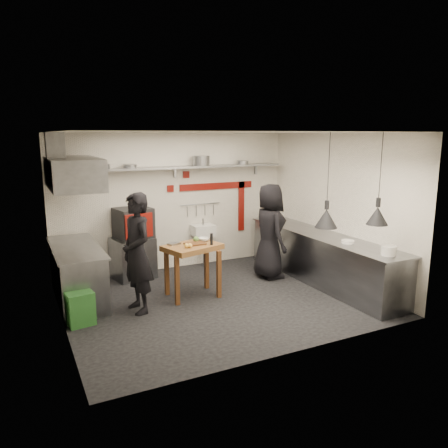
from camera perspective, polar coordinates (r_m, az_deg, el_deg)
name	(u,v)px	position (r m, az deg, el deg)	size (l,w,h in m)	color
floor	(219,299)	(7.57, -0.67, -9.79)	(5.00, 5.00, 0.00)	black
ceiling	(219,132)	(7.05, -0.72, 11.91)	(5.00, 5.00, 0.00)	beige
wall_back	(175,202)	(9.09, -6.41, 2.91)	(5.00, 0.04, 2.80)	silver
wall_front	(293,248)	(5.41, 8.96, -3.12)	(5.00, 0.04, 2.80)	silver
wall_left	(58,234)	(6.53, -20.91, -1.21)	(0.04, 4.20, 2.80)	silver
wall_right	(338,208)	(8.54, 14.62, 2.05)	(0.04, 4.20, 2.80)	silver
red_band_horiz	(217,186)	(9.40, -0.94, 4.98)	(1.70, 0.02, 0.14)	#690E09
red_band_vert	(241,206)	(9.74, 2.27, 2.35)	(0.14, 0.02, 1.10)	#690E09
red_tile_a	(186,175)	(9.10, -4.96, 6.43)	(0.14, 0.02, 0.14)	#690E09
red_tile_b	(170,189)	(9.00, -7.01, 4.61)	(0.14, 0.02, 0.14)	#690E09
back_shelf	(177,167)	(8.85, -6.12, 7.37)	(4.60, 0.34, 0.04)	slate
shelf_bracket_left	(78,176)	(8.54, -18.57, 6.01)	(0.04, 0.06, 0.24)	slate
shelf_bracket_mid	(175,172)	(8.99, -6.44, 6.79)	(0.04, 0.06, 0.24)	slate
shelf_bracket_right	(256,169)	(9.80, 4.15, 7.22)	(0.04, 0.06, 0.24)	slate
pan_far_left	(103,166)	(8.45, -15.56, 7.26)	(0.26, 0.26, 0.09)	slate
pan_mid_left	(130,166)	(8.56, -12.19, 7.41)	(0.26, 0.26, 0.07)	slate
stock_pot	(201,161)	(9.03, -3.00, 8.27)	(0.35, 0.35, 0.20)	slate
pan_right	(243,162)	(9.46, 2.44, 8.06)	(0.25, 0.25, 0.08)	slate
oven_stand	(133,258)	(8.74, -11.81, -4.34)	(0.73, 0.66, 0.80)	slate
combi_oven	(133,223)	(8.60, -11.76, 0.14)	(0.64, 0.60, 0.58)	black
oven_door	(139,226)	(8.30, -11.03, -0.24)	(0.55, 0.03, 0.46)	#690E09
oven_glass	(136,226)	(8.26, -11.44, -0.31)	(0.35, 0.02, 0.34)	black
hand_sink	(203,230)	(9.24, -2.74, -0.80)	(0.46, 0.34, 0.22)	silver
sink_tap	(203,222)	(9.20, -2.75, 0.29)	(0.03, 0.03, 0.14)	slate
sink_drain	(204,251)	(9.31, -2.62, -3.50)	(0.06, 0.06, 0.66)	slate
utensil_rail	(200,204)	(9.27, -3.12, 2.63)	(0.02, 0.02, 0.90)	slate
counter_right	(321,258)	(8.53, 12.51, -4.41)	(0.70, 3.80, 0.90)	slate
counter_right_top	(322,235)	(8.41, 12.65, -1.37)	(0.76, 3.90, 0.03)	slate
plate_stack	(389,251)	(7.21, 20.70, -3.26)	(0.22, 0.22, 0.15)	silver
small_bowl_right	(348,242)	(7.81, 15.88, -2.23)	(0.22, 0.22, 0.05)	silver
counter_left	(77,274)	(7.82, -18.61, -6.24)	(0.70, 1.90, 0.90)	slate
counter_left_top	(75,248)	(7.69, -18.83, -2.93)	(0.76, 2.00, 0.03)	slate
extractor_hood	(73,173)	(7.50, -19.07, 6.29)	(0.78, 1.60, 0.50)	slate
hood_duct	(55,148)	(7.45, -21.20, 9.20)	(0.28, 0.28, 0.50)	slate
green_bin	(79,308)	(6.91, -18.36, -10.34)	(0.38, 0.38, 0.50)	#245D24
prep_table	(193,271)	(7.59, -4.13, -6.10)	(0.92, 0.64, 0.92)	brown
cutting_board	(195,244)	(7.48, -3.80, -2.59)	(0.34, 0.24, 0.03)	#522E15
pepper_mill	(211,239)	(7.42, -1.64, -1.99)	(0.05, 0.05, 0.20)	black
lemon_a	(187,246)	(7.25, -4.92, -2.85)	(0.08, 0.08, 0.08)	gold
lemon_b	(190,246)	(7.26, -4.46, -2.83)	(0.07, 0.07, 0.07)	gold
veg_ball	(196,239)	(7.63, -3.67, -2.01)	(0.10, 0.10, 0.10)	#547E36
steel_tray	(174,244)	(7.49, -6.55, -2.59)	(0.20, 0.13, 0.03)	slate
bowl	(204,239)	(7.71, -2.65, -2.01)	(0.19, 0.19, 0.06)	silver
heat_lamp_near	(328,181)	(7.11, 13.43, 5.50)	(0.36, 0.36, 1.51)	black
heat_lamp_far	(380,179)	(6.98, 19.70, 5.52)	(0.33, 0.33, 1.39)	black
chef_left	(137,253)	(6.94, -11.29, -3.77)	(0.69, 0.45, 1.90)	black
chef_right	(270,231)	(8.52, 5.98, -0.93)	(0.90, 0.59, 1.85)	black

